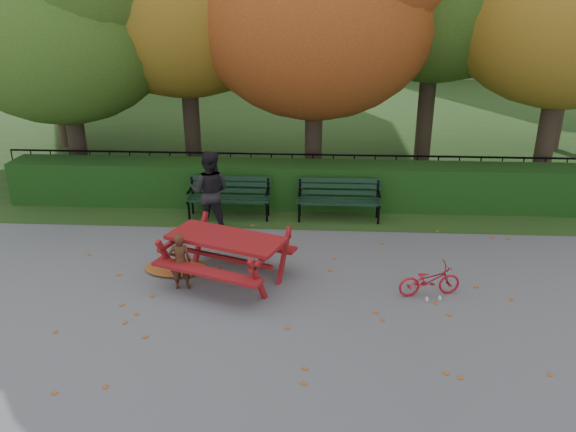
# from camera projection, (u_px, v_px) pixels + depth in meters

# --- Properties ---
(ground) EXTENTS (90.00, 90.00, 0.00)m
(ground) POSITION_uv_depth(u_px,v_px,m) (275.00, 303.00, 9.00)
(ground) COLOR slate
(ground) RESTS_ON ground
(grass_strip) EXTENTS (90.00, 90.00, 0.00)m
(grass_strip) POSITION_uv_depth(u_px,v_px,m) (303.00, 119.00, 21.97)
(grass_strip) COLOR #243917
(grass_strip) RESTS_ON ground
(hedge) EXTENTS (13.00, 0.90, 1.00)m
(hedge) POSITION_uv_depth(u_px,v_px,m) (290.00, 184.00, 12.98)
(hedge) COLOR black
(hedge) RESTS_ON ground
(iron_fence) EXTENTS (14.00, 0.04, 1.02)m
(iron_fence) POSITION_uv_depth(u_px,v_px,m) (292.00, 173.00, 13.71)
(iron_fence) COLOR black
(iron_fence) RESTS_ON ground
(bench_left) EXTENTS (1.80, 0.57, 0.88)m
(bench_left) POSITION_uv_depth(u_px,v_px,m) (229.00, 194.00, 12.30)
(bench_left) COLOR black
(bench_left) RESTS_ON ground
(bench_right) EXTENTS (1.80, 0.57, 0.88)m
(bench_right) POSITION_uv_depth(u_px,v_px,m) (339.00, 196.00, 12.18)
(bench_right) COLOR black
(bench_right) RESTS_ON ground
(picnic_table) EXTENTS (2.39, 2.17, 0.95)m
(picnic_table) POSITION_uv_depth(u_px,v_px,m) (226.00, 247.00, 9.46)
(picnic_table) COLOR maroon
(picnic_table) RESTS_ON ground
(leaf_pile) EXTENTS (1.28, 1.03, 0.08)m
(leaf_pile) POSITION_uv_depth(u_px,v_px,m) (176.00, 267.00, 10.10)
(leaf_pile) COLOR brown
(leaf_pile) RESTS_ON ground
(leaf_scatter) EXTENTS (9.00, 5.70, 0.01)m
(leaf_scatter) POSITION_uv_depth(u_px,v_px,m) (277.00, 294.00, 9.27)
(leaf_scatter) COLOR brown
(leaf_scatter) RESTS_ON ground
(child) EXTENTS (0.39, 0.29, 0.99)m
(child) POSITION_uv_depth(u_px,v_px,m) (180.00, 261.00, 9.28)
(child) COLOR #442415
(child) RESTS_ON ground
(adult) EXTENTS (0.88, 0.72, 1.71)m
(adult) POSITION_uv_depth(u_px,v_px,m) (210.00, 191.00, 11.45)
(adult) COLOR black
(adult) RESTS_ON ground
(bicycle) EXTENTS (1.08, 0.56, 0.54)m
(bicycle) POSITION_uv_depth(u_px,v_px,m) (430.00, 280.00, 9.16)
(bicycle) COLOR #B51020
(bicycle) RESTS_ON ground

